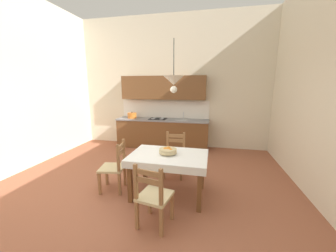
% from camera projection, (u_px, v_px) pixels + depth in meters
% --- Properties ---
extents(ground_plane, '(6.44, 6.90, 0.10)m').
position_uv_depth(ground_plane, '(137.00, 198.00, 3.48)').
color(ground_plane, '#99563D').
extents(wall_back, '(6.44, 0.12, 4.00)m').
position_uv_depth(wall_back, '(172.00, 83.00, 6.15)').
color(wall_back, beige).
rests_on(wall_back, ground_plane).
extents(kitchen_cabinetry, '(2.84, 0.63, 2.20)m').
position_uv_depth(kitchen_cabinetry, '(162.00, 120.00, 6.11)').
color(kitchen_cabinetry, brown).
rests_on(kitchen_cabinetry, ground_plane).
extents(dining_table, '(1.33, 0.92, 0.75)m').
position_uv_depth(dining_table, '(168.00, 162.00, 3.38)').
color(dining_table, brown).
rests_on(dining_table, ground_plane).
extents(dining_chair_kitchen_side, '(0.43, 0.43, 0.93)m').
position_uv_depth(dining_chair_kitchen_side, '(174.00, 156.00, 4.19)').
color(dining_chair_kitchen_side, '#D1BC89').
rests_on(dining_chair_kitchen_side, ground_plane).
extents(dining_chair_tv_side, '(0.48, 0.48, 0.93)m').
position_uv_depth(dining_chair_tv_side, '(114.00, 167.00, 3.60)').
color(dining_chair_tv_side, '#D1BC89').
rests_on(dining_chair_tv_side, ground_plane).
extents(dining_chair_camera_side, '(0.49, 0.49, 0.93)m').
position_uv_depth(dining_chair_camera_side, '(153.00, 197.00, 2.64)').
color(dining_chair_camera_side, '#D1BC89').
rests_on(dining_chair_camera_side, ground_plane).
extents(fruit_bowl, '(0.30, 0.30, 0.12)m').
position_uv_depth(fruit_bowl, '(168.00, 151.00, 3.37)').
color(fruit_bowl, tan).
rests_on(fruit_bowl, dining_table).
extents(pendant_lamp, '(0.32, 0.32, 0.80)m').
position_uv_depth(pendant_lamp, '(174.00, 81.00, 3.03)').
color(pendant_lamp, black).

